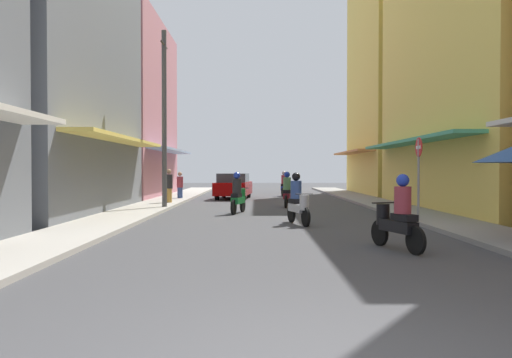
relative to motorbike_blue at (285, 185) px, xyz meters
The scene contains 16 objects.
ground_plane 11.79m from the motorbike_blue, 95.70° to the right, with size 85.04×85.04×0.00m, color #424244.
sidewalk_left 13.35m from the motorbike_blue, 118.54° to the right, with size 2.01×46.65×0.12m, color #ADA89E.
sidewalk_right 12.41m from the motorbike_blue, 71.00° to the right, with size 2.01×46.65×0.12m, color gray.
building_left_far 11.39m from the motorbike_blue, behind, with size 7.05×10.52×10.49m.
building_right_mid 14.47m from the motorbike_blue, 53.06° to the right, with size 7.05×12.88×12.51m.
building_right_far 10.91m from the motorbike_blue, ahead, with size 7.05×9.52×15.90m.
motorbike_blue is the anchor object (origin of this frame).
motorbike_maroon 9.09m from the motorbike_blue, 92.51° to the right, with size 0.59×1.80×1.58m.
motorbike_silver 15.99m from the motorbike_blue, 91.85° to the right, with size 0.68×1.77×1.58m.
motorbike_black 20.83m from the motorbike_blue, 86.89° to the right, with size 0.76×1.74×1.58m.
motorbike_green 12.51m from the motorbike_blue, 101.40° to the right, with size 0.66×1.78×1.58m.
parked_car 4.22m from the motorbike_blue, 136.81° to the right, with size 2.10×4.24×1.45m.
pedestrian_midway 7.27m from the motorbike_blue, 144.51° to the right, with size 0.34×0.34×1.54m.
pedestrian_far 9.76m from the motorbike_blue, 127.17° to the right, with size 0.34×0.34×1.69m.
utility_pole 12.21m from the motorbike_blue, 118.41° to the right, with size 0.20×1.20×7.45m.
street_sign_no_entry 16.24m from the motorbike_blue, 78.70° to the right, with size 0.07×0.60×2.65m.
Camera 1 is at (-0.62, -3.92, 1.67)m, focal length 34.64 mm.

